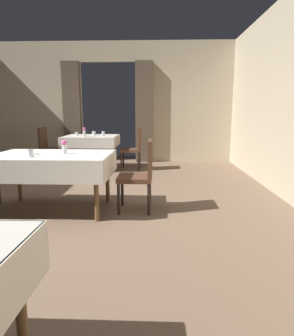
{
  "coord_description": "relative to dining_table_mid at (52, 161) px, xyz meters",
  "views": [
    {
      "loc": [
        1.29,
        -3.61,
        1.29
      ],
      "look_at": [
        1.13,
        0.39,
        0.53
      ],
      "focal_mm": 31.98,
      "sensor_mm": 36.0,
      "label": 1
    }
  ],
  "objects": [
    {
      "name": "glass_far_d",
      "position": [
        0.15,
        2.82,
        0.14
      ],
      "size": [
        0.06,
        0.06,
        0.11
      ],
      "primitive_type": "cylinder",
      "color": "silver",
      "rests_on": "dining_table_far"
    },
    {
      "name": "glass_far_b",
      "position": [
        -0.11,
        3.04,
        0.14
      ],
      "size": [
        0.08,
        0.08,
        0.09
      ],
      "primitive_type": "cylinder",
      "color": "silver",
      "rests_on": "dining_table_far"
    },
    {
      "name": "flower_vase_far",
      "position": [
        -0.24,
        2.68,
        0.2
      ],
      "size": [
        0.07,
        0.07,
        0.2
      ],
      "color": "silver",
      "rests_on": "dining_table_far"
    },
    {
      "name": "chair_far_right",
      "position": [
        0.83,
        2.85,
        -0.15
      ],
      "size": [
        0.44,
        0.44,
        0.93
      ],
      "color": "black",
      "rests_on": "ground"
    },
    {
      "name": "chair_mid_right",
      "position": [
        1.14,
        0.04,
        -0.15
      ],
      "size": [
        0.44,
        0.44,
        0.93
      ],
      "color": "black",
      "rests_on": "ground"
    },
    {
      "name": "glass_far_c",
      "position": [
        -0.48,
        2.95,
        0.13
      ],
      "size": [
        0.06,
        0.06,
        0.08
      ],
      "primitive_type": "cylinder",
      "color": "silver",
      "rests_on": "dining_table_far"
    },
    {
      "name": "dining_table_far",
      "position": [
        -0.14,
        2.9,
        -0.0
      ],
      "size": [
        1.18,
        1.0,
        0.75
      ],
      "color": "brown",
      "rests_on": "ground"
    },
    {
      "name": "plate_mid_b",
      "position": [
        -0.24,
        -0.02,
        0.09
      ],
      "size": [
        0.19,
        0.19,
        0.01
      ],
      "primitive_type": "cylinder",
      "color": "white",
      "rests_on": "dining_table_mid"
    },
    {
      "name": "wall_back",
      "position": [
        0.08,
        4.04,
        0.85
      ],
      "size": [
        6.4,
        0.27,
        3.0
      ],
      "color": "beige",
      "rests_on": "ground"
    },
    {
      "name": "flower_vase_mid",
      "position": [
        0.15,
        0.05,
        0.18
      ],
      "size": [
        0.07,
        0.07,
        0.18
      ],
      "color": "silver",
      "rests_on": "dining_table_mid"
    },
    {
      "name": "chair_far_left",
      "position": [
        -1.12,
        2.88,
        -0.15
      ],
      "size": [
        0.44,
        0.44,
        0.93
      ],
      "color": "black",
      "rests_on": "ground"
    },
    {
      "name": "glass_mid_c",
      "position": [
        -0.16,
        -0.27,
        0.14
      ],
      "size": [
        0.07,
        0.07,
        0.09
      ],
      "primitive_type": "cylinder",
      "color": "silver",
      "rests_on": "dining_table_mid"
    },
    {
      "name": "ground",
      "position": [
        0.08,
        -0.14,
        -0.66
      ],
      "size": [
        10.08,
        10.08,
        0.0
      ],
      "primitive_type": "plane",
      "color": "#7A604C"
    },
    {
      "name": "dining_table_mid",
      "position": [
        0.0,
        0.0,
        0.0
      ],
      "size": [
        1.52,
        1.01,
        0.75
      ],
      "color": "brown",
      "rests_on": "ground"
    }
  ]
}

